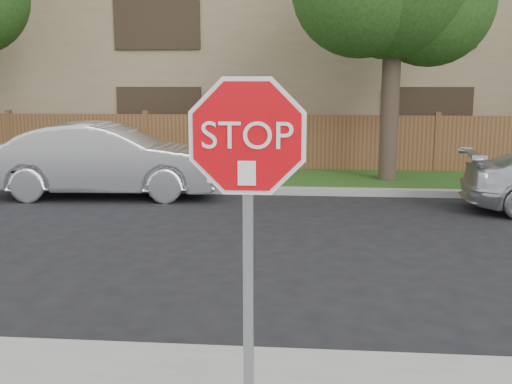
# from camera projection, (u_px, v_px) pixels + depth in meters

# --- Properties ---
(ground) EXTENTS (90.00, 90.00, 0.00)m
(ground) POSITION_uv_depth(u_px,v_px,m) (242.00, 356.00, 5.48)
(ground) COLOR black
(ground) RESTS_ON ground
(far_curb) EXTENTS (70.00, 0.30, 0.15)m
(far_curb) POSITION_uv_depth(u_px,v_px,m) (283.00, 191.00, 13.45)
(far_curb) COLOR gray
(far_curb) RESTS_ON ground
(grass_strip) EXTENTS (70.00, 3.00, 0.12)m
(grass_strip) POSITION_uv_depth(u_px,v_px,m) (286.00, 180.00, 15.07)
(grass_strip) COLOR #1E4714
(grass_strip) RESTS_ON ground
(fence) EXTENTS (70.00, 0.12, 1.60)m
(fence) POSITION_uv_depth(u_px,v_px,m) (288.00, 144.00, 16.50)
(fence) COLOR brown
(fence) RESTS_ON ground
(apartment_building) EXTENTS (35.20, 9.20, 7.20)m
(apartment_building) POSITION_uv_depth(u_px,v_px,m) (295.00, 53.00, 21.50)
(apartment_building) COLOR #947B5C
(apartment_building) RESTS_ON ground
(stop_sign) EXTENTS (1.01, 0.13, 2.55)m
(stop_sign) POSITION_uv_depth(u_px,v_px,m) (248.00, 188.00, 3.68)
(stop_sign) COLOR gray
(stop_sign) RESTS_ON sidewalk_near
(sedan_left) EXTENTS (5.00, 2.05, 1.61)m
(sedan_left) POSITION_uv_depth(u_px,v_px,m) (107.00, 160.00, 13.07)
(sedan_left) COLOR silver
(sedan_left) RESTS_ON ground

